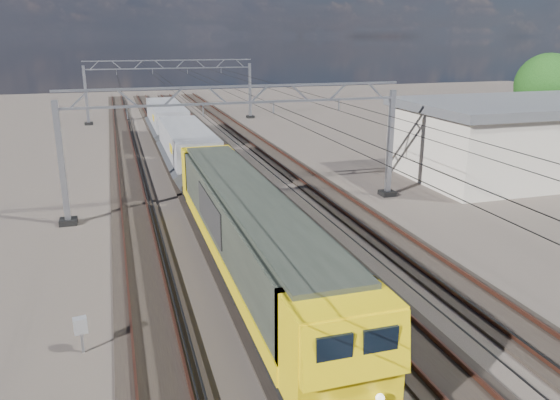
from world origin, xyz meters
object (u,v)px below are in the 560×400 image
object	(u,v)px
catenary_gantry_mid	(240,143)
trackside_cabinet	(80,327)
locomotive	(248,231)
catenary_gantry_far	(171,88)
hopper_wagon_mid	(167,120)
tree_far	(552,88)
hopper_wagon_lead	(187,149)
industrial_shed	(533,137)

from	to	relation	value
catenary_gantry_mid	trackside_cabinet	size ratio (longest dim) A/B	16.31
locomotive	trackside_cabinet	world-z (taller)	locomotive
catenary_gantry_far	hopper_wagon_mid	xyz separation A→B (m)	(-2.00, -14.21, -1.67)
catenary_gantry_mid	catenary_gantry_far	distance (m)	36.00
catenary_gantry_far	tree_far	bearing A→B (deg)	-40.85
hopper_wagon_lead	trackside_cabinet	world-z (taller)	hopper_wagon_lead
trackside_cabinet	tree_far	world-z (taller)	tree_far
trackside_cabinet	locomotive	bearing A→B (deg)	19.45
locomotive	industrial_shed	xyz separation A→B (m)	(24.00, 12.11, 0.40)
catenary_gantry_mid	trackside_cabinet	distance (m)	15.99
catenary_gantry_mid	catenary_gantry_far	bearing A→B (deg)	90.00
industrial_shed	tree_far	world-z (taller)	tree_far
catenary_gantry_mid	locomotive	distance (m)	10.42
catenary_gantry_mid	tree_far	size ratio (longest dim) A/B	2.38
catenary_gantry_far	trackside_cabinet	distance (m)	50.14
locomotive	hopper_wagon_mid	bearing A→B (deg)	90.00
catenary_gantry_far	tree_far	size ratio (longest dim) A/B	2.38
catenary_gantry_far	industrial_shed	bearing A→B (deg)	-57.09
catenary_gantry_mid	trackside_cabinet	world-z (taller)	catenary_gantry_mid
trackside_cabinet	industrial_shed	xyz separation A→B (m)	(30.25, 15.37, 1.80)
hopper_wagon_mid	trackside_cabinet	bearing A→B (deg)	-100.07
catenary_gantry_mid	catenary_gantry_far	world-z (taller)	same
catenary_gantry_mid	hopper_wagon_lead	world-z (taller)	catenary_gantry_mid
hopper_wagon_lead	hopper_wagon_mid	xyz separation A→B (m)	(0.00, 14.20, 0.00)
locomotive	hopper_wagon_mid	world-z (taller)	locomotive
industrial_shed	tree_far	size ratio (longest dim) A/B	2.23
hopper_wagon_mid	locomotive	bearing A→B (deg)	-90.00
hopper_wagon_lead	trackside_cabinet	bearing A→B (deg)	-106.59
catenary_gantry_mid	hopper_wagon_mid	bearing A→B (deg)	95.25
catenary_gantry_far	trackside_cabinet	bearing A→B (deg)	-99.48
catenary_gantry_far	tree_far	xyz separation A→B (m)	(30.32, -26.21, 1.42)
hopper_wagon_lead	trackside_cabinet	distance (m)	21.91
industrial_shed	trackside_cabinet	bearing A→B (deg)	-153.06
catenary_gantry_far	industrial_shed	size ratio (longest dim) A/B	1.07
hopper_wagon_mid	trackside_cabinet	size ratio (longest dim) A/B	10.65
catenary_gantry_mid	locomotive	bearing A→B (deg)	-101.19
hopper_wagon_mid	tree_far	distance (m)	34.61
industrial_shed	hopper_wagon_lead	bearing A→B (deg)	166.89
catenary_gantry_far	hopper_wagon_mid	world-z (taller)	catenary_gantry_far
tree_far	industrial_shed	bearing A→B (deg)	-136.88
locomotive	industrial_shed	distance (m)	26.88
trackside_cabinet	industrial_shed	world-z (taller)	industrial_shed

